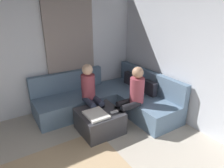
{
  "coord_description": "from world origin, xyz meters",
  "views": [
    {
      "loc": [
        1.38,
        -0.27,
        2.27
      ],
      "look_at": [
        -1.63,
        1.63,
        0.85
      ],
      "focal_mm": 31.78,
      "sensor_mm": 36.0,
      "label": 1
    }
  ],
  "objects_px": {
    "ottoman": "(99,121)",
    "game_remote": "(114,112)",
    "coffee_mug": "(102,102)",
    "sectional_couch": "(111,99)",
    "person_on_couch_side": "(90,91)",
    "person_on_couch_back": "(133,95)"
  },
  "relations": [
    {
      "from": "ottoman",
      "to": "game_remote",
      "type": "distance_m",
      "value": 0.36
    },
    {
      "from": "ottoman",
      "to": "game_remote",
      "type": "height_order",
      "value": "game_remote"
    },
    {
      "from": "ottoman",
      "to": "game_remote",
      "type": "xyz_separation_m",
      "value": [
        0.18,
        0.22,
        0.22
      ]
    },
    {
      "from": "ottoman",
      "to": "coffee_mug",
      "type": "xyz_separation_m",
      "value": [
        -0.22,
        0.18,
        0.26
      ]
    },
    {
      "from": "sectional_couch",
      "to": "coffee_mug",
      "type": "xyz_separation_m",
      "value": [
        0.36,
        -0.43,
        0.19
      ]
    },
    {
      "from": "game_remote",
      "to": "person_on_couch_side",
      "type": "distance_m",
      "value": 0.68
    },
    {
      "from": "person_on_couch_back",
      "to": "sectional_couch",
      "type": "bearing_deg",
      "value": 4.33
    },
    {
      "from": "sectional_couch",
      "to": "ottoman",
      "type": "xyz_separation_m",
      "value": [
        0.58,
        -0.61,
        -0.07
      ]
    },
    {
      "from": "sectional_couch",
      "to": "person_on_couch_back",
      "type": "distance_m",
      "value": 0.82
    },
    {
      "from": "person_on_couch_back",
      "to": "person_on_couch_side",
      "type": "distance_m",
      "value": 0.85
    },
    {
      "from": "sectional_couch",
      "to": "person_on_couch_back",
      "type": "bearing_deg",
      "value": 4.33
    },
    {
      "from": "ottoman",
      "to": "person_on_couch_back",
      "type": "distance_m",
      "value": 0.82
    },
    {
      "from": "game_remote",
      "to": "person_on_couch_side",
      "type": "relative_size",
      "value": 0.12
    },
    {
      "from": "game_remote",
      "to": "person_on_couch_back",
      "type": "height_order",
      "value": "person_on_couch_back"
    },
    {
      "from": "sectional_couch",
      "to": "game_remote",
      "type": "height_order",
      "value": "sectional_couch"
    },
    {
      "from": "ottoman",
      "to": "coffee_mug",
      "type": "bearing_deg",
      "value": 140.71
    },
    {
      "from": "game_remote",
      "to": "person_on_couch_back",
      "type": "bearing_deg",
      "value": 94.2
    },
    {
      "from": "coffee_mug",
      "to": "person_on_couch_side",
      "type": "bearing_deg",
      "value": -147.64
    },
    {
      "from": "coffee_mug",
      "to": "ottoman",
      "type": "bearing_deg",
      "value": -39.29
    },
    {
      "from": "game_remote",
      "to": "person_on_couch_back",
      "type": "distance_m",
      "value": 0.5
    },
    {
      "from": "person_on_couch_back",
      "to": "coffee_mug",
      "type": "bearing_deg",
      "value": 53.13
    },
    {
      "from": "person_on_couch_back",
      "to": "game_remote",
      "type": "bearing_deg",
      "value": 94.2
    }
  ]
}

